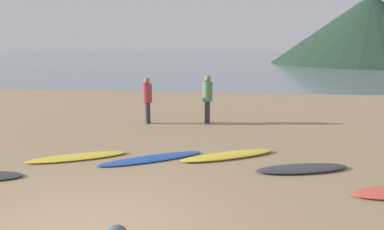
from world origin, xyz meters
name	(u,v)px	position (x,y,z in m)	size (l,w,h in m)	color
ground_plane	(183,110)	(0.00, 10.00, -0.10)	(120.00, 120.00, 0.20)	#997C5B
ocean_water	(222,58)	(0.00, 64.77, 0.00)	(140.00, 100.00, 0.01)	slate
headland_hill	(368,30)	(20.78, 45.53, 4.72)	(26.03, 26.03, 9.44)	#1E3323
surfboard_1	(77,157)	(-1.60, 3.39, 0.04)	(2.33, 0.50, 0.08)	yellow
surfboard_2	(151,158)	(0.21, 3.52, 0.03)	(2.55, 0.49, 0.06)	#1E479E
surfboard_3	(228,155)	(2.04, 3.93, 0.05)	(2.46, 0.49, 0.10)	yellow
surfboard_4	(302,168)	(3.67, 3.28, 0.05)	(2.10, 0.54, 0.10)	#333338
person_0	(147,97)	(-0.80, 7.06, 0.95)	(0.32, 0.32, 1.61)	#2D2D38
person_1	(207,95)	(1.26, 7.39, 0.99)	(0.34, 0.34, 1.68)	#2D2D38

